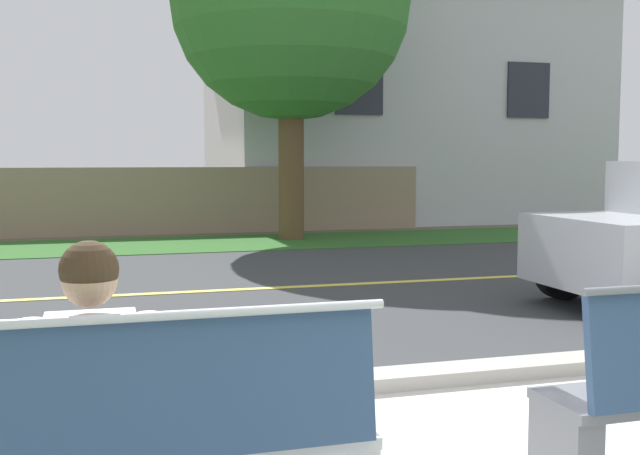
# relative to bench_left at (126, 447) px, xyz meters

# --- Properties ---
(ground_plane) EXTENTS (140.00, 140.00, 0.00)m
(ground_plane) POSITION_rel_bench_left_xyz_m (1.45, 7.49, -0.46)
(ground_plane) COLOR #665B4C
(curb_edge) EXTENTS (44.00, 0.30, 0.11)m
(curb_edge) POSITION_rel_bench_left_xyz_m (1.45, 1.84, -0.41)
(curb_edge) COLOR #ADA89E
(curb_edge) RESTS_ON ground_plane
(street_asphalt) EXTENTS (52.00, 8.00, 0.01)m
(street_asphalt) POSITION_rel_bench_left_xyz_m (1.45, 5.99, -0.46)
(street_asphalt) COLOR #383A3D
(street_asphalt) RESTS_ON ground_plane
(road_centre_line) EXTENTS (48.00, 0.14, 0.01)m
(road_centre_line) POSITION_rel_bench_left_xyz_m (1.45, 5.99, -0.45)
(road_centre_line) COLOR #E0CC4C
(road_centre_line) RESTS_ON ground_plane
(far_verge_grass) EXTENTS (48.00, 2.80, 0.02)m
(far_verge_grass) POSITION_rel_bench_left_xyz_m (1.45, 11.12, -0.45)
(far_verge_grass) COLOR #2D6026
(far_verge_grass) RESTS_ON ground_plane
(bench_left) EXTENTS (1.98, 0.48, 1.01)m
(bench_left) POSITION_rel_bench_left_xyz_m (0.00, 0.00, 0.00)
(bench_left) COLOR silver
(bench_left) RESTS_ON ground_plane
(seated_person_white) EXTENTS (0.52, 0.68, 1.25)m
(seated_person_white) POSITION_rel_bench_left_xyz_m (-0.12, 0.17, 0.21)
(seated_person_white) COLOR #333D56
(seated_person_white) RESTS_ON ground_plane
(garden_wall) EXTENTS (13.00, 0.36, 1.40)m
(garden_wall) POSITION_rel_bench_left_xyz_m (0.35, 13.30, 0.24)
(garden_wall) COLOR gray
(garden_wall) RESTS_ON ground_plane
(house_across_street) EXTENTS (10.18, 6.91, 6.41)m
(house_across_street) POSITION_rel_bench_left_xyz_m (7.66, 16.50, 2.79)
(house_across_street) COLOR #B7BCC1
(house_across_street) RESTS_ON ground_plane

